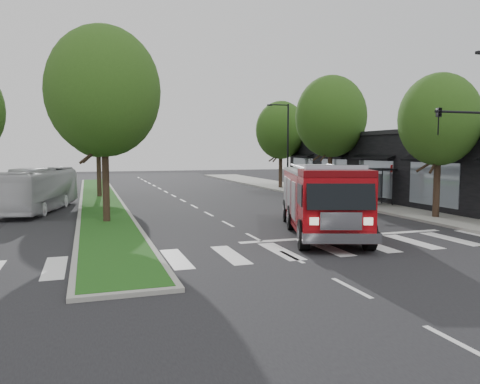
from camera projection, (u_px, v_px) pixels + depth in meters
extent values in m
plane|color=black|center=(254.00, 238.00, 20.60)|extent=(140.00, 140.00, 0.00)
cube|color=gray|center=(369.00, 202.00, 33.94)|extent=(5.00, 80.00, 0.15)
cube|color=gray|center=(100.00, 200.00, 35.76)|extent=(3.00, 50.00, 0.14)
cube|color=#234F16|center=(100.00, 199.00, 35.76)|extent=(2.60, 49.50, 0.02)
cube|color=black|center=(421.00, 168.00, 35.12)|extent=(8.00, 30.00, 5.00)
cylinder|color=black|center=(356.00, 190.00, 30.53)|extent=(0.08, 0.08, 2.50)
cylinder|color=black|center=(393.00, 189.00, 31.40)|extent=(0.08, 0.08, 2.50)
cylinder|color=black|center=(347.00, 189.00, 31.67)|extent=(0.08, 0.08, 2.50)
cylinder|color=black|center=(382.00, 188.00, 32.54)|extent=(0.08, 0.08, 2.50)
cube|color=black|center=(370.00, 170.00, 31.42)|extent=(3.20, 1.60, 0.12)
cube|color=#8C99A5|center=(364.00, 187.00, 32.19)|extent=(2.80, 0.04, 1.80)
cube|color=black|center=(369.00, 199.00, 31.60)|extent=(2.40, 0.40, 0.08)
cylinder|color=black|center=(437.00, 186.00, 25.90)|extent=(0.36, 0.36, 3.74)
ellipsoid|color=#1C3B10|center=(439.00, 119.00, 25.57)|extent=(4.40, 4.40, 5.06)
cylinder|color=black|center=(330.00, 171.00, 37.22)|extent=(0.36, 0.36, 4.40)
ellipsoid|color=#1C3B10|center=(331.00, 116.00, 36.84)|extent=(5.60, 5.60, 6.44)
cylinder|color=black|center=(280.00, 169.00, 46.71)|extent=(0.36, 0.36, 3.96)
ellipsoid|color=#1C3B10|center=(281.00, 130.00, 46.37)|extent=(5.00, 5.00, 5.75)
cylinder|color=black|center=(106.00, 180.00, 24.21)|extent=(0.36, 0.36, 4.62)
ellipsoid|color=#1C3B10|center=(104.00, 91.00, 23.81)|extent=(5.80, 5.80, 6.67)
cylinder|color=black|center=(99.00, 171.00, 37.47)|extent=(0.36, 0.36, 4.40)
ellipsoid|color=#1C3B10|center=(97.00, 117.00, 37.09)|extent=(5.60, 5.60, 6.44)
cylinder|color=black|center=(475.00, 113.00, 19.45)|extent=(4.00, 0.10, 0.10)
imported|color=black|center=(439.00, 121.00, 18.92)|extent=(0.18, 0.22, 1.10)
cylinder|color=black|center=(288.00, 149.00, 42.43)|extent=(0.16, 0.16, 8.00)
cylinder|color=black|center=(279.00, 105.00, 41.81)|extent=(1.80, 0.10, 0.10)
cube|color=black|center=(270.00, 105.00, 41.53)|extent=(0.45, 0.20, 0.12)
cube|color=#600509|center=(321.00, 222.00, 21.63)|extent=(5.56, 9.57, 0.27)
cube|color=#94080E|center=(318.00, 195.00, 22.40)|extent=(4.85, 7.50, 2.19)
cube|color=#94080E|center=(335.00, 205.00, 18.16)|extent=(3.22, 2.75, 2.30)
cube|color=#B2B2B7|center=(319.00, 171.00, 22.30)|extent=(4.85, 7.50, 0.13)
cylinder|color=#B2B2B7|center=(298.00, 167.00, 22.29)|extent=(2.22, 6.24, 0.11)
cylinder|color=#B2B2B7|center=(339.00, 167.00, 22.27)|extent=(2.22, 6.24, 0.11)
cube|color=silver|center=(341.00, 238.00, 17.00)|extent=(2.81, 1.28, 0.38)
cube|color=#8C99A5|center=(336.00, 168.00, 18.03)|extent=(2.40, 1.14, 0.20)
cylinder|color=black|center=(304.00, 235.00, 17.94)|extent=(0.75, 1.26, 1.20)
cylinder|color=black|center=(369.00, 235.00, 17.91)|extent=(0.75, 1.26, 1.20)
cylinder|color=black|center=(292.00, 218.00, 22.51)|extent=(0.75, 1.26, 1.20)
cylinder|color=black|center=(344.00, 218.00, 22.48)|extent=(0.75, 1.26, 1.20)
cylinder|color=black|center=(287.00, 211.00, 25.13)|extent=(0.75, 1.26, 1.20)
cylinder|color=black|center=(334.00, 211.00, 25.10)|extent=(0.75, 1.26, 1.20)
imported|color=silver|center=(39.00, 190.00, 29.45)|extent=(4.42, 10.09, 2.74)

